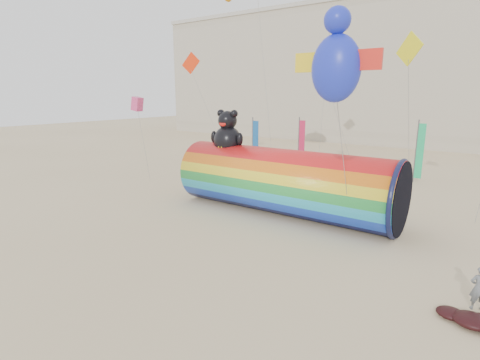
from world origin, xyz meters
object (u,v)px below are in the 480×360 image
Objects in this scene: hotel_building at (336,75)px; windsock_assembly at (284,180)px; fabric_bundle at (479,323)px; kite_handler at (479,288)px.

windsock_assembly is at bearing -71.63° from hotel_building.
hotel_building is 44.81m from windsock_assembly.
fabric_bundle is (24.72, -48.48, -10.14)m from hotel_building.
hotel_building is 23.06× the size of fabric_bundle.
windsock_assembly reaches higher than fabric_bundle.
hotel_building is at bearing -87.13° from kite_handler.
hotel_building is 55.36m from fabric_bundle.
fabric_bundle is at bearing 73.26° from kite_handler.
fabric_bundle is at bearing -62.98° from hotel_building.
kite_handler is at bearing -27.22° from windsock_assembly.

